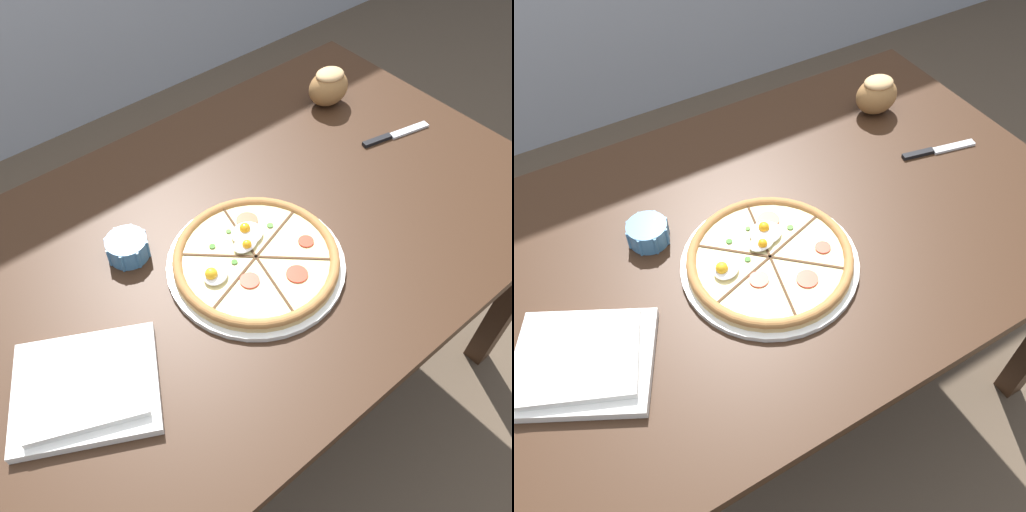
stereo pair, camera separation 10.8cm
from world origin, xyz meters
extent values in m
plane|color=brown|center=(0.00, 0.00, 0.00)|extent=(12.00, 12.00, 0.00)
cube|color=#331E11|center=(0.00, 0.00, 0.73)|extent=(1.43, 0.90, 0.03)
cube|color=#331E11|center=(0.66, 0.40, 0.36)|extent=(0.06, 0.06, 0.71)
cylinder|color=white|center=(-0.04, -0.09, 0.75)|extent=(0.36, 0.36, 0.01)
cylinder|color=tan|center=(-0.04, -0.09, 0.76)|extent=(0.34, 0.34, 0.01)
cylinder|color=#E0CC84|center=(-0.04, -0.09, 0.77)|extent=(0.30, 0.30, 0.00)
torus|color=#A36B38|center=(-0.04, -0.09, 0.77)|extent=(0.34, 0.34, 0.02)
cube|color=#472D19|center=(-0.10, -0.04, 0.77)|extent=(0.12, 0.11, 0.00)
cube|color=#472D19|center=(-0.11, -0.11, 0.77)|extent=(0.15, 0.05, 0.00)
cube|color=#472D19|center=(-0.06, -0.16, 0.77)|extent=(0.04, 0.15, 0.00)
cube|color=#472D19|center=(0.02, -0.14, 0.77)|extent=(0.12, 0.11, 0.00)
cube|color=#472D19|center=(0.03, -0.07, 0.77)|extent=(0.15, 0.05, 0.00)
cube|color=#472D19|center=(-0.02, -0.01, 0.77)|extent=(0.04, 0.15, 0.00)
cylinder|color=red|center=(0.07, -0.12, 0.77)|extent=(0.03, 0.03, 0.00)
cylinder|color=red|center=(-0.09, -0.13, 0.77)|extent=(0.04, 0.04, 0.00)
cylinder|color=red|center=(-0.01, -0.17, 0.77)|extent=(0.04, 0.04, 0.00)
cylinder|color=red|center=(0.01, 0.00, 0.77)|extent=(0.05, 0.05, 0.00)
ellipsoid|color=white|center=(-0.13, -0.08, 0.77)|extent=(0.07, 0.07, 0.01)
sphere|color=#F4AD1E|center=(-0.14, -0.08, 0.78)|extent=(0.03, 0.03, 0.03)
ellipsoid|color=white|center=(-0.02, -0.03, 0.77)|extent=(0.07, 0.07, 0.01)
sphere|color=orange|center=(-0.02, -0.02, 0.78)|extent=(0.02, 0.02, 0.02)
ellipsoid|color=white|center=(-0.04, -0.05, 0.77)|extent=(0.06, 0.05, 0.01)
sphere|color=orange|center=(-0.04, -0.06, 0.78)|extent=(0.02, 0.02, 0.02)
cylinder|color=#2D5B1E|center=(-0.04, -0.06, 0.77)|extent=(0.01, 0.01, 0.00)
cylinder|color=#477A2D|center=(0.04, -0.04, 0.77)|extent=(0.01, 0.01, 0.00)
cylinder|color=#386B23|center=(-0.08, -0.07, 0.77)|extent=(0.01, 0.01, 0.00)
cylinder|color=#477A2D|center=(-0.04, 0.00, 0.77)|extent=(0.01, 0.01, 0.00)
cylinder|color=#386B23|center=(-0.09, -0.01, 0.77)|extent=(0.01, 0.01, 0.00)
cylinder|color=teal|center=(-0.22, 0.10, 0.76)|extent=(0.09, 0.09, 0.05)
cylinder|color=#AD1423|center=(-0.22, 0.10, 0.77)|extent=(0.07, 0.07, 0.03)
cylinder|color=teal|center=(-0.18, 0.10, 0.76)|extent=(0.01, 0.01, 0.04)
cylinder|color=teal|center=(-0.19, 0.13, 0.76)|extent=(0.01, 0.01, 0.04)
cylinder|color=teal|center=(-0.22, 0.14, 0.76)|extent=(0.01, 0.01, 0.04)
cylinder|color=teal|center=(-0.25, 0.13, 0.76)|extent=(0.01, 0.01, 0.04)
cylinder|color=teal|center=(-0.27, 0.10, 0.76)|extent=(0.01, 0.01, 0.04)
cylinder|color=teal|center=(-0.25, 0.07, 0.76)|extent=(0.01, 0.01, 0.04)
cylinder|color=teal|center=(-0.22, 0.06, 0.76)|extent=(0.01, 0.01, 0.04)
cylinder|color=teal|center=(-0.19, 0.07, 0.76)|extent=(0.01, 0.01, 0.04)
cube|color=silver|center=(-0.44, -0.12, 0.75)|extent=(0.31, 0.30, 0.02)
cube|color=silver|center=(-0.44, -0.12, 0.77)|extent=(0.25, 0.24, 0.02)
ellipsoid|color=olive|center=(0.47, 0.22, 0.79)|extent=(0.12, 0.10, 0.10)
ellipsoid|color=tan|center=(0.47, 0.22, 0.83)|extent=(0.09, 0.07, 0.03)
cube|color=silver|center=(0.55, 0.00, 0.74)|extent=(0.11, 0.04, 0.01)
cube|color=black|center=(0.45, 0.02, 0.75)|extent=(0.08, 0.03, 0.01)
camera|label=1|loc=(-0.48, -0.62, 1.60)|focal=38.00mm
camera|label=2|loc=(-0.39, -0.68, 1.60)|focal=38.00mm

